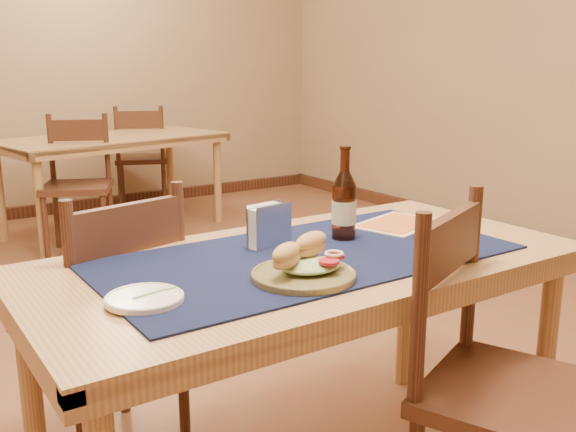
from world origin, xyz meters
TOP-DOWN VIEW (x-y plane):
  - room at (0.00, 0.00)m, footprint 6.04×7.04m
  - main_table at (0.00, -0.80)m, footprint 1.60×0.80m
  - placemat at (0.00, -0.80)m, footprint 1.20×0.60m
  - baseboard at (0.00, 0.00)m, footprint 6.00×7.00m
  - back_table at (0.58, 2.57)m, footprint 1.79×1.14m
  - chair_main_far at (-0.44, -0.32)m, footprint 0.52×0.52m
  - chair_main_near at (0.24, -1.31)m, footprint 0.58×0.58m
  - chair_back_near at (0.18, 2.16)m, footprint 0.58×0.58m
  - chair_back_far at (1.02, 3.13)m, footprint 0.57×0.57m
  - sandwich_plate at (-0.12, -0.96)m, footprint 0.27×0.27m
  - side_plate at (-0.53, -0.89)m, footprint 0.18×0.18m
  - fork at (-0.49, -0.88)m, footprint 0.11×0.04m
  - beer_bottle at (0.20, -0.72)m, footprint 0.08×0.08m
  - napkin_holder at (-0.04, -0.66)m, footprint 0.15×0.08m
  - menu_card at (0.46, -0.69)m, footprint 0.34×0.29m

SIDE VIEW (x-z plane):
  - baseboard at x=0.00m, z-range 0.00..0.10m
  - chair_main_far at x=-0.44m, z-range 0.02..0.95m
  - chair_back_far at x=1.02m, z-range 0.02..0.96m
  - chair_back_near at x=0.18m, z-range 0.02..0.97m
  - chair_main_near at x=0.24m, z-range 0.02..0.98m
  - main_table at x=0.00m, z-range 0.29..1.04m
  - back_table at x=0.58m, z-range 0.29..1.04m
  - placemat at x=0.00m, z-range 0.75..0.76m
  - menu_card at x=0.46m, z-range 0.76..0.76m
  - side_plate at x=-0.53m, z-range 0.76..0.77m
  - fork at x=-0.49m, z-range 0.77..0.77m
  - sandwich_plate at x=-0.12m, z-range 0.73..0.84m
  - napkin_holder at x=-0.04m, z-range 0.75..0.88m
  - beer_bottle at x=0.20m, z-range 0.72..1.01m
  - room at x=0.00m, z-range -0.02..2.82m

